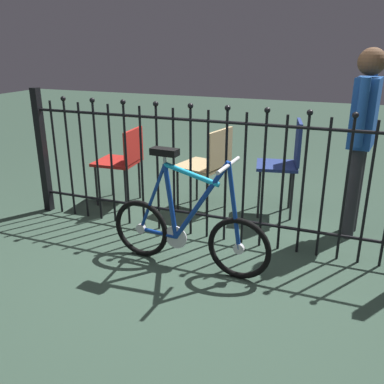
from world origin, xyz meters
TOP-DOWN VIEW (x-y plane):
  - ground_plane at (0.00, 0.00)m, footprint 20.00×20.00m
  - iron_fence at (-0.06, 0.57)m, footprint 3.46×0.07m
  - bicycle at (0.03, 0.04)m, footprint 1.27×0.40m
  - chair_tan at (-0.19, 1.15)m, footprint 0.52×0.52m
  - chair_red at (-1.08, 1.03)m, footprint 0.44×0.44m
  - chair_navy at (0.52, 1.33)m, footprint 0.45×0.45m
  - person_visitor at (1.15, 1.10)m, footprint 0.22×0.47m

SIDE VIEW (x-z plane):
  - ground_plane at x=0.00m, z-range 0.00..0.00m
  - bicycle at x=0.03m, z-range -0.14..0.76m
  - chair_red at x=-1.08m, z-range 0.09..0.89m
  - chair_tan at x=-0.19m, z-range 0.10..0.93m
  - chair_navy at x=0.52m, z-range 0.10..1.03m
  - iron_fence at x=-0.06m, z-range 0.00..1.21m
  - person_visitor at x=1.15m, z-range 0.15..1.72m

